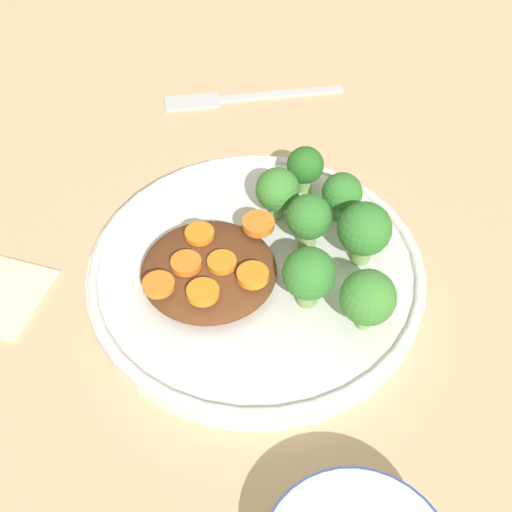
% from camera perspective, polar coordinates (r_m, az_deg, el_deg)
% --- Properties ---
extents(ground_plane, '(4.00, 4.00, 0.00)m').
position_cam_1_polar(ground_plane, '(0.62, -0.00, -1.98)').
color(ground_plane, tan).
extents(plate, '(0.29, 0.29, 0.02)m').
position_cam_1_polar(plate, '(0.61, -0.00, -1.29)').
color(plate, silver).
rests_on(plate, ground_plane).
extents(stew_mound, '(0.11, 0.11, 0.03)m').
position_cam_1_polar(stew_mound, '(0.59, -3.78, -1.18)').
color(stew_mound, '#5B3319').
rests_on(stew_mound, plate).
extents(broccoli_floret_0, '(0.05, 0.05, 0.06)m').
position_cam_1_polar(broccoli_floret_0, '(0.59, 8.66, 2.04)').
color(broccoli_floret_0, '#759E51').
rests_on(broccoli_floret_0, plate).
extents(broccoli_floret_1, '(0.04, 0.04, 0.06)m').
position_cam_1_polar(broccoli_floret_1, '(0.60, 4.24, 3.00)').
color(broccoli_floret_1, '#7FA85B').
rests_on(broccoli_floret_1, plate).
extents(broccoli_floret_2, '(0.03, 0.03, 0.05)m').
position_cam_1_polar(broccoli_floret_2, '(0.65, 3.96, 7.16)').
color(broccoli_floret_2, '#759E51').
rests_on(broccoli_floret_2, plate).
extents(broccoli_floret_3, '(0.04, 0.04, 0.06)m').
position_cam_1_polar(broccoli_floret_3, '(0.55, 8.94, -3.35)').
color(broccoli_floret_3, '#7FA85B').
rests_on(broccoli_floret_3, plate).
extents(broccoli_floret_4, '(0.04, 0.04, 0.06)m').
position_cam_1_polar(broccoli_floret_4, '(0.56, 4.25, -1.53)').
color(broccoli_floret_4, '#759E51').
rests_on(broccoli_floret_4, plate).
extents(broccoli_floret_5, '(0.04, 0.04, 0.05)m').
position_cam_1_polar(broccoli_floret_5, '(0.63, 6.89, 4.94)').
color(broccoli_floret_5, '#7FA85B').
rests_on(broccoli_floret_5, plate).
extents(broccoli_floret_6, '(0.04, 0.04, 0.05)m').
position_cam_1_polar(broccoli_floret_6, '(0.62, 1.73, 5.25)').
color(broccoli_floret_6, '#759E51').
rests_on(broccoli_floret_6, plate).
extents(carrot_slice_0, '(0.03, 0.03, 0.01)m').
position_cam_1_polar(carrot_slice_0, '(0.56, -7.81, -2.28)').
color(carrot_slice_0, orange).
rests_on(carrot_slice_0, stew_mound).
extents(carrot_slice_1, '(0.02, 0.02, 0.01)m').
position_cam_1_polar(carrot_slice_1, '(0.59, -4.54, 1.79)').
color(carrot_slice_1, orange).
rests_on(carrot_slice_1, stew_mound).
extents(carrot_slice_2, '(0.03, 0.03, 0.01)m').
position_cam_1_polar(carrot_slice_2, '(0.55, -4.27, -2.90)').
color(carrot_slice_2, orange).
rests_on(carrot_slice_2, stew_mound).
extents(carrot_slice_3, '(0.03, 0.03, 0.01)m').
position_cam_1_polar(carrot_slice_3, '(0.60, -0.28, 2.62)').
color(carrot_slice_3, orange).
rests_on(carrot_slice_3, stew_mound).
extents(carrot_slice_4, '(0.02, 0.02, 0.01)m').
position_cam_1_polar(carrot_slice_4, '(0.57, -2.75, -0.51)').
color(carrot_slice_4, orange).
rests_on(carrot_slice_4, stew_mound).
extents(carrot_slice_5, '(0.03, 0.03, 0.01)m').
position_cam_1_polar(carrot_slice_5, '(0.56, -0.33, -1.54)').
color(carrot_slice_5, orange).
rests_on(carrot_slice_5, stew_mound).
extents(carrot_slice_6, '(0.03, 0.03, 0.01)m').
position_cam_1_polar(carrot_slice_6, '(0.57, -5.62, -0.58)').
color(carrot_slice_6, orange).
rests_on(carrot_slice_6, stew_mound).
extents(fork, '(0.20, 0.06, 0.01)m').
position_cam_1_polar(fork, '(0.80, -1.59, 12.61)').
color(fork, silver).
rests_on(fork, ground_plane).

